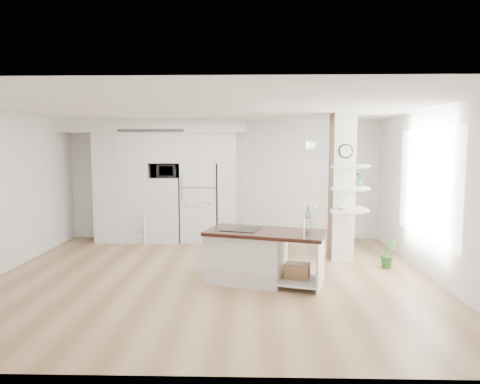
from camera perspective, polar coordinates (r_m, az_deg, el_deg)
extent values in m
cube|color=#A57F59|center=(7.05, -3.64, -11.27)|extent=(7.00, 6.00, 0.01)
cube|color=white|center=(6.76, -3.79, 11.16)|extent=(7.00, 6.00, 0.04)
cube|color=silver|center=(9.75, -2.14, 1.64)|extent=(7.00, 0.04, 2.70)
cube|color=silver|center=(3.83, -7.74, -5.22)|extent=(7.00, 0.04, 2.70)
cube|color=silver|center=(7.34, 24.64, -0.34)|extent=(0.04, 6.00, 2.70)
cube|color=silver|center=(9.83, -15.16, 0.59)|extent=(1.20, 0.65, 2.40)
cube|color=silver|center=(9.67, -9.82, -2.30)|extent=(0.65, 0.65, 1.42)
cube|color=silver|center=(9.57, -9.96, 5.82)|extent=(0.65, 0.65, 0.65)
cube|color=silver|center=(9.45, -5.48, 5.88)|extent=(0.85, 0.65, 0.65)
cube|color=silver|center=(9.44, -1.65, 0.58)|extent=(0.40, 0.65, 2.40)
cube|color=silver|center=(9.60, -11.38, 8.63)|extent=(4.00, 0.70, 0.30)
cube|color=#262626|center=(9.26, -11.83, 8.03)|extent=(1.40, 0.04, 0.06)
cube|color=white|center=(9.54, -5.40, -1.35)|extent=(0.78, 0.66, 1.75)
cube|color=#B2B2B7|center=(9.16, -5.67, 0.64)|extent=(0.78, 0.01, 0.03)
cube|color=silver|center=(8.12, 13.47, 0.60)|extent=(0.40, 0.40, 2.70)
cube|color=tan|center=(8.08, 12.01, 0.61)|extent=(0.02, 0.40, 2.70)
cube|color=tan|center=(8.32, 13.17, 0.74)|extent=(0.40, 0.02, 2.70)
cylinder|color=black|center=(7.88, 13.90, 5.31)|extent=(0.25, 0.03, 0.25)
cylinder|color=white|center=(7.87, 13.92, 5.31)|extent=(0.21, 0.01, 0.21)
plane|color=white|center=(7.59, 23.67, 1.03)|extent=(0.00, 2.40, 2.40)
cylinder|color=white|center=(6.94, 10.56, 6.14)|extent=(0.12, 0.12, 0.10)
cube|color=silver|center=(6.77, 0.82, -8.65)|extent=(1.34, 1.06, 0.76)
cube|color=silver|center=(6.66, 8.01, -11.46)|extent=(0.82, 0.91, 0.04)
cube|color=silver|center=(6.54, 10.68, -9.28)|extent=(0.24, 0.74, 0.76)
cube|color=#381A10|center=(6.60, 3.45, -5.44)|extent=(1.97, 1.33, 0.05)
cube|color=black|center=(6.70, 0.08, -4.98)|extent=(0.64, 0.58, 0.01)
cube|color=tan|center=(6.63, 7.64, -10.36)|extent=(0.42, 0.36, 0.23)
cylinder|color=white|center=(6.54, 9.03, -4.39)|extent=(0.12, 0.12, 0.22)
cube|color=silver|center=(9.83, -14.93, -4.64)|extent=(0.10, 0.30, 0.62)
cube|color=silver|center=(9.59, -12.33, -4.83)|extent=(0.10, 0.30, 0.62)
cube|color=silver|center=(9.66, -13.69, -2.99)|extent=(0.58, 0.42, 0.03)
cube|color=silver|center=(9.70, -13.65, -4.58)|extent=(0.56, 0.41, 0.03)
sphere|color=white|center=(9.70, -13.25, -5.69)|extent=(0.30, 0.30, 0.30)
imported|color=#2C6B2A|center=(7.91, 19.19, -7.76)|extent=(0.28, 0.23, 0.51)
imported|color=#2C6B2A|center=(9.39, 14.32, -5.62)|extent=(0.32, 0.32, 0.46)
imported|color=#2D2D2D|center=(9.53, -9.97, 2.78)|extent=(0.54, 0.37, 0.30)
imported|color=#2C6B2A|center=(8.28, 15.59, 1.86)|extent=(0.27, 0.23, 0.30)
imported|color=white|center=(7.87, 13.86, -2.13)|extent=(0.22, 0.22, 0.05)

